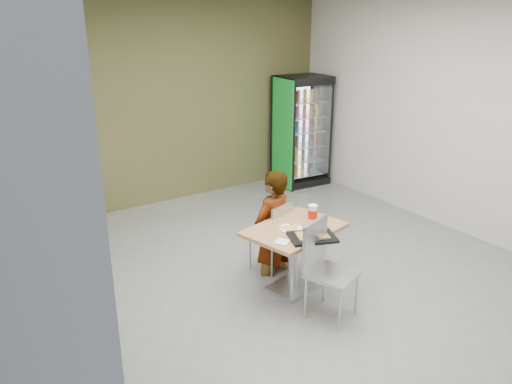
# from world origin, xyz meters

# --- Properties ---
(ground) EXTENTS (7.00, 7.00, 0.00)m
(ground) POSITION_xyz_m (0.00, 0.00, 0.00)
(ground) COLOR slate
(ground) RESTS_ON ground
(room_envelope) EXTENTS (6.00, 7.00, 3.20)m
(room_envelope) POSITION_xyz_m (0.00, 0.00, 1.60)
(room_envelope) COLOR silver
(room_envelope) RESTS_ON ground
(dining_table) EXTENTS (1.18, 0.95, 0.75)m
(dining_table) POSITION_xyz_m (0.05, 0.10, 0.54)
(dining_table) COLOR #B5854D
(dining_table) RESTS_ON ground
(chair_far) EXTENTS (0.48, 0.49, 0.87)m
(chair_far) POSITION_xyz_m (0.13, 0.55, 0.51)
(chair_far) COLOR #B3B5B8
(chair_far) RESTS_ON ground
(chair_near) EXTENTS (0.58, 0.58, 1.01)m
(chair_near) POSITION_xyz_m (0.01, -0.44, 0.59)
(chair_near) COLOR #B3B5B8
(chair_near) RESTS_ON ground
(seated_woman) EXTENTS (0.66, 0.52, 1.55)m
(seated_woman) POSITION_xyz_m (0.10, 0.59, 0.48)
(seated_woman) COLOR black
(seated_woman) RESTS_ON ground
(pizza_plate) EXTENTS (0.34, 0.35, 0.03)m
(pizza_plate) POSITION_xyz_m (-0.01, 0.09, 0.77)
(pizza_plate) COLOR white
(pizza_plate) RESTS_ON dining_table
(soda_cup) EXTENTS (0.11, 0.11, 0.19)m
(soda_cup) POSITION_xyz_m (0.33, 0.13, 0.84)
(soda_cup) COLOR white
(soda_cup) RESTS_ON dining_table
(napkin_stack) EXTENTS (0.18, 0.18, 0.02)m
(napkin_stack) POSITION_xyz_m (-0.29, -0.13, 0.76)
(napkin_stack) COLOR white
(napkin_stack) RESTS_ON dining_table
(cafeteria_tray) EXTENTS (0.56, 0.49, 0.03)m
(cafeteria_tray) POSITION_xyz_m (0.03, -0.22, 0.76)
(cafeteria_tray) COLOR black
(cafeteria_tray) RESTS_ON dining_table
(beverage_fridge) EXTENTS (0.93, 0.74, 1.92)m
(beverage_fridge) POSITION_xyz_m (2.47, 3.01, 0.96)
(beverage_fridge) COLOR black
(beverage_fridge) RESTS_ON ground
(potted_plant) EXTENTS (1.79, 1.64, 1.70)m
(potted_plant) POSITION_xyz_m (-2.43, 2.76, 0.85)
(potted_plant) COLOR #255E2B
(potted_plant) RESTS_ON ground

